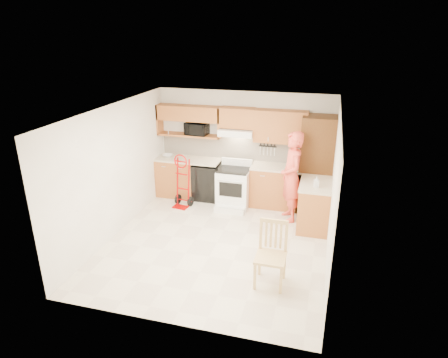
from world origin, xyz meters
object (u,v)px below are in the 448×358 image
at_px(microwave, 197,129).
at_px(range, 233,185).
at_px(dining_chair, 271,255).
at_px(hand_truck, 181,183).
at_px(person, 291,177).

xyz_separation_m(microwave, range, (0.98, -0.46, -1.11)).
distance_m(microwave, dining_chair, 3.96).
bearing_deg(range, microwave, 154.73).
height_order(range, dining_chair, range).
bearing_deg(microwave, hand_truck, -94.79).
relative_size(person, dining_chair, 1.84).
distance_m(person, hand_truck, 2.43).
bearing_deg(dining_chair, range, 115.64).
height_order(person, dining_chair, person).
distance_m(microwave, range, 1.55).
height_order(hand_truck, dining_chair, hand_truck).
relative_size(person, hand_truck, 1.71).
height_order(microwave, person, person).
height_order(microwave, hand_truck, microwave).
xyz_separation_m(microwave, hand_truck, (-0.14, -0.74, -1.08)).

